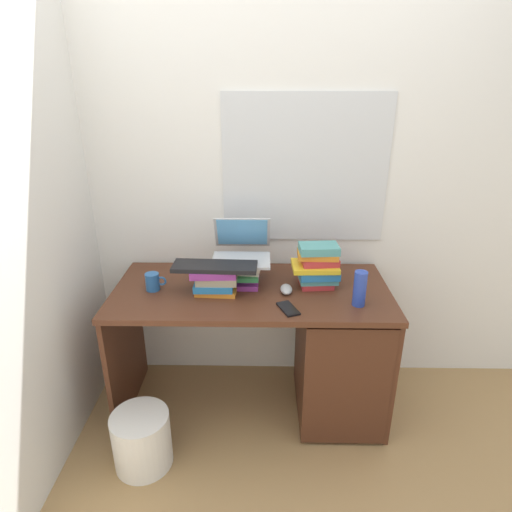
# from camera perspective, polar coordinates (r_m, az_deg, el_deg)

# --- Properties ---
(ground_plane) EXTENTS (6.00, 6.00, 0.00)m
(ground_plane) POSITION_cam_1_polar(r_m,az_deg,el_deg) (2.66, -0.55, -18.92)
(ground_plane) COLOR #9E7A4C
(wall_back) EXTENTS (6.00, 0.06, 2.60)m
(wall_back) POSITION_cam_1_polar(r_m,az_deg,el_deg) (2.41, -0.35, 11.53)
(wall_back) COLOR white
(wall_back) RESTS_ON ground
(wall_left) EXTENTS (0.05, 6.00, 2.60)m
(wall_left) POSITION_cam_1_polar(r_m,az_deg,el_deg) (2.27, -25.38, 8.71)
(wall_left) COLOR silver
(wall_left) RESTS_ON ground
(desk) EXTENTS (1.43, 0.66, 0.75)m
(desk) POSITION_cam_1_polar(r_m,az_deg,el_deg) (2.40, 8.30, -11.90)
(desk) COLOR #4C2819
(desk) RESTS_ON ground
(book_stack_tall) EXTENTS (0.23, 0.19, 0.13)m
(book_stack_tall) POSITION_cam_1_polar(r_m,az_deg,el_deg) (2.26, -1.96, -2.21)
(book_stack_tall) COLOR #8C338C
(book_stack_tall) RESTS_ON desk
(book_stack_keyboard_riser) EXTENTS (0.23, 0.16, 0.13)m
(book_stack_keyboard_riser) POSITION_cam_1_polar(r_m,az_deg,el_deg) (2.17, -5.44, -3.24)
(book_stack_keyboard_riser) COLOR orange
(book_stack_keyboard_riser) RESTS_ON desk
(book_stack_side) EXTENTS (0.25, 0.20, 0.23)m
(book_stack_side) POSITION_cam_1_polar(r_m,az_deg,el_deg) (2.25, 8.18, -1.27)
(book_stack_side) COLOR #B22D33
(book_stack_side) RESTS_ON desk
(laptop) EXTENTS (0.30, 0.30, 0.20)m
(laptop) POSITION_cam_1_polar(r_m,az_deg,el_deg) (2.27, -1.92, 1.02)
(laptop) COLOR #B7BABF
(laptop) RESTS_ON book_stack_tall
(keyboard) EXTENTS (0.43, 0.16, 0.02)m
(keyboard) POSITION_cam_1_polar(r_m,az_deg,el_deg) (2.14, -5.50, -1.40)
(keyboard) COLOR black
(keyboard) RESTS_ON book_stack_keyboard_riser
(computer_mouse) EXTENTS (0.06, 0.10, 0.04)m
(computer_mouse) POSITION_cam_1_polar(r_m,az_deg,el_deg) (2.19, 4.04, -4.42)
(computer_mouse) COLOR #A5A8AD
(computer_mouse) RESTS_ON desk
(mug) EXTENTS (0.11, 0.07, 0.09)m
(mug) POSITION_cam_1_polar(r_m,az_deg,el_deg) (2.26, -13.54, -3.34)
(mug) COLOR #265999
(mug) RESTS_ON desk
(water_bottle) EXTENTS (0.06, 0.06, 0.17)m
(water_bottle) POSITION_cam_1_polar(r_m,az_deg,el_deg) (2.10, 13.63, -4.24)
(water_bottle) COLOR #263FA5
(water_bottle) RESTS_ON desk
(cell_phone) EXTENTS (0.11, 0.15, 0.01)m
(cell_phone) POSITION_cam_1_polar(r_m,az_deg,el_deg) (2.04, 4.29, -6.99)
(cell_phone) COLOR black
(cell_phone) RESTS_ON desk
(wastebasket) EXTENTS (0.28, 0.28, 0.29)m
(wastebasket) POSITION_cam_1_polar(r_m,az_deg,el_deg) (2.32, -14.92, -22.53)
(wastebasket) COLOR silver
(wastebasket) RESTS_ON ground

